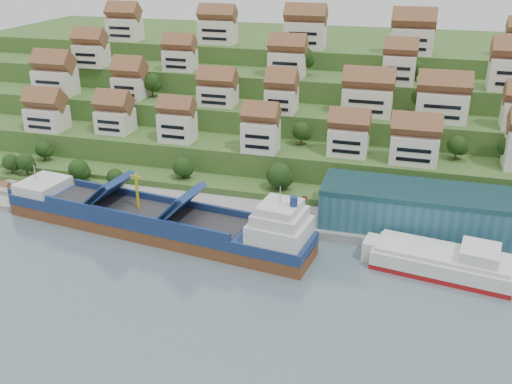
% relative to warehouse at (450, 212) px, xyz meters
% --- Properties ---
extents(ground, '(300.00, 300.00, 0.00)m').
position_rel_warehouse_xyz_m(ground, '(-52.00, -17.00, -7.20)').
color(ground, slate).
rests_on(ground, ground).
extents(quay, '(180.00, 14.00, 2.20)m').
position_rel_warehouse_xyz_m(quay, '(-32.00, -2.00, -6.10)').
color(quay, gray).
rests_on(quay, ground).
extents(pebble_beach, '(45.00, 20.00, 1.00)m').
position_rel_warehouse_xyz_m(pebble_beach, '(-110.00, -5.00, -6.70)').
color(pebble_beach, gray).
rests_on(pebble_beach, ground).
extents(hillside, '(260.00, 128.00, 31.00)m').
position_rel_warehouse_xyz_m(hillside, '(-52.00, 86.55, 3.46)').
color(hillside, '#2D4C1E').
rests_on(hillside, ground).
extents(hillside_village, '(158.79, 63.54, 29.00)m').
position_rel_warehouse_xyz_m(hillside_village, '(-48.69, 43.61, 17.21)').
color(hillside_village, silver).
rests_on(hillside_village, ground).
extents(hillside_trees, '(141.79, 62.25, 31.02)m').
position_rel_warehouse_xyz_m(hillside_trees, '(-60.74, 26.34, 8.95)').
color(hillside_trees, '#1D3A13').
rests_on(hillside_trees, ground).
extents(warehouse, '(60.00, 15.00, 10.00)m').
position_rel_warehouse_xyz_m(warehouse, '(0.00, 0.00, 0.00)').
color(warehouse, '#27586B').
rests_on(warehouse, quay).
extents(flagpole, '(1.28, 0.16, 8.00)m').
position_rel_warehouse_xyz_m(flagpole, '(-33.89, -7.00, -0.32)').
color(flagpole, gray).
rests_on(flagpole, quay).
extents(beach_huts, '(14.40, 3.70, 2.20)m').
position_rel_warehouse_xyz_m(beach_huts, '(-112.00, -6.25, -5.10)').
color(beach_huts, white).
rests_on(beach_huts, pebble_beach).
extents(cargo_ship, '(80.66, 22.89, 17.70)m').
position_rel_warehouse_xyz_m(cargo_ship, '(-66.41, -16.49, -3.84)').
color(cargo_ship, brown).
rests_on(cargo_ship, ground).
extents(second_ship, '(30.17, 15.12, 8.36)m').
position_rel_warehouse_xyz_m(second_ship, '(-0.88, -16.03, -4.68)').
color(second_ship, maroon).
rests_on(second_ship, ground).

